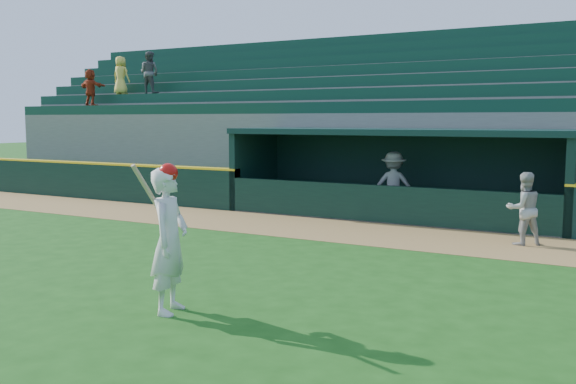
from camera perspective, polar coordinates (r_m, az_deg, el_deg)
name	(u,v)px	position (r m, az deg, el deg)	size (l,w,h in m)	color
ground	(244,274)	(11.42, -3.97, -7.29)	(120.00, 120.00, 0.00)	#194D13
warning_track	(355,232)	(15.66, 5.93, -3.53)	(40.00, 3.00, 0.01)	olive
field_wall_left	(57,179)	(24.32, -19.86, 1.08)	(15.50, 0.30, 1.20)	black
wall_stripe_left	(56,162)	(24.27, -19.92, 2.56)	(15.50, 0.32, 0.06)	yellow
dugout_player_front	(524,209)	(14.76, 20.23, -1.40)	(0.77, 0.60, 1.59)	#A3A29D
dugout_player_inside	(393,185)	(18.05, 9.35, 0.65)	(1.18, 0.68, 1.83)	#9D9D98
dugout	(399,168)	(18.36, 9.84, 2.13)	(9.40, 2.80, 2.46)	slate
stands	(445,129)	(22.67, 13.76, 5.45)	(34.50, 6.25, 7.43)	slate
batter_at_plate	(169,239)	(9.13, -10.50, -4.11)	(0.68, 0.91, 2.13)	silver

